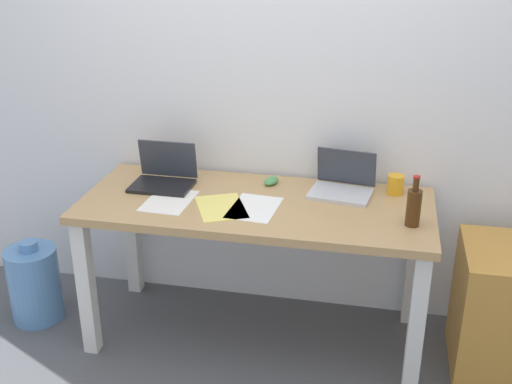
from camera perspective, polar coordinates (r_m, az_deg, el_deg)
name	(u,v)px	position (r m, az deg, el deg)	size (l,w,h in m)	color
ground_plane	(256,334)	(3.42, 0.00, -12.56)	(8.00, 8.00, 0.00)	#515459
back_wall	(273,70)	(3.25, 1.50, 10.82)	(5.20, 0.08, 2.60)	white
desk	(256,222)	(3.08, 0.00, -2.69)	(1.67, 0.70, 0.76)	tan
laptop_left	(164,177)	(3.24, -8.24, 1.36)	(0.30, 0.24, 0.21)	black
laptop_right	(342,185)	(3.15, 7.72, 0.62)	(0.32, 0.28, 0.20)	silver
beer_bottle	(414,206)	(2.85, 13.92, -1.26)	(0.06, 0.06, 0.23)	#47280F
computer_mouse	(271,181)	(3.23, 1.38, 1.00)	(0.06, 0.10, 0.03)	#4C9E56
coffee_mug	(395,184)	(3.18, 12.36, 0.66)	(0.08, 0.08, 0.10)	gold
paper_yellow_folder	(221,207)	(2.98, -3.13, -1.37)	(0.21, 0.30, 0.00)	#F4E06B
paper_sheet_front_left	(169,201)	(3.07, -7.79, -0.79)	(0.21, 0.30, 0.00)	white
paper_sheet_center	(254,208)	(2.97, -0.16, -1.42)	(0.21, 0.30, 0.00)	white
water_cooler_jug	(34,284)	(3.63, -19.19, -7.74)	(0.27, 0.27, 0.46)	#598CC6
filing_cabinet	(500,310)	(3.25, 20.99, -9.79)	(0.40, 0.48, 0.63)	#C68938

